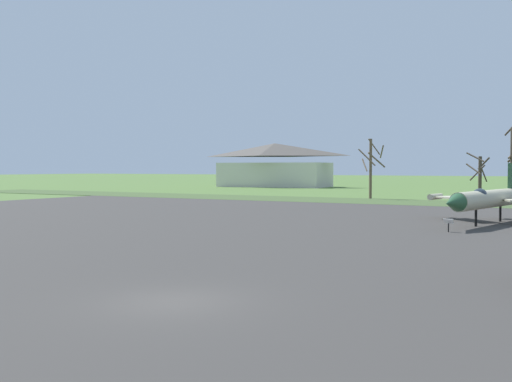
# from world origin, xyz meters

# --- Properties ---
(ground_plane) EXTENTS (600.00, 600.00, 0.00)m
(ground_plane) POSITION_xyz_m (0.00, 0.00, 0.00)
(ground_plane) COLOR #4C6B33
(asphalt_apron) EXTENTS (105.20, 62.79, 0.05)m
(asphalt_apron) POSITION_xyz_m (0.00, 18.84, 0.03)
(asphalt_apron) COLOR #383533
(asphalt_apron) RESTS_ON ground
(grass_verge_strip) EXTENTS (165.20, 12.00, 0.06)m
(grass_verge_strip) POSITION_xyz_m (0.00, 56.23, 0.03)
(grass_verge_strip) COLOR #3F542C
(grass_verge_strip) RESTS_ON ground
(jet_fighter_front_right) EXTENTS (11.21, 13.91, 4.53)m
(jet_fighter_front_right) POSITION_xyz_m (4.76, 31.40, 1.92)
(jet_fighter_front_right) COLOR #B7B293
(jet_fighter_front_right) RESTS_ON ground
(info_placard_front_right) EXTENTS (0.63, 0.24, 0.90)m
(info_placard_front_right) POSITION_xyz_m (3.37, 24.52, 0.59)
(info_placard_front_right) COLOR black
(info_placard_front_right) RESTS_ON ground
(bare_tree_far_left) EXTENTS (3.42, 3.95, 8.01)m
(bare_tree_far_left) POSITION_xyz_m (-14.01, 61.93, 4.51)
(bare_tree_far_left) COLOR brown
(bare_tree_far_left) RESTS_ON ground
(bare_tree_left_of_center) EXTENTS (2.68, 2.91, 6.02)m
(bare_tree_left_of_center) POSITION_xyz_m (-0.19, 60.44, 3.21)
(bare_tree_left_of_center) COLOR #42382D
(bare_tree_left_of_center) RESTS_ON ground
(visitor_building) EXTENTS (25.08, 13.27, 9.49)m
(visitor_building) POSITION_xyz_m (-48.73, 101.15, 4.66)
(visitor_building) COLOR beige
(visitor_building) RESTS_ON ground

